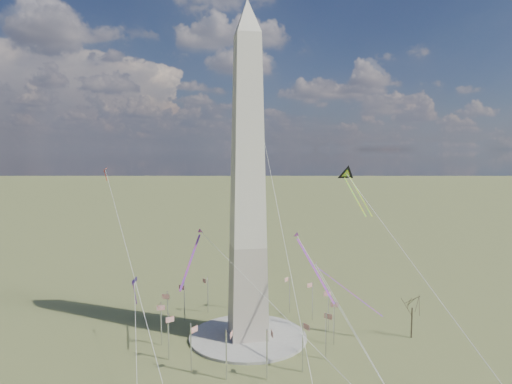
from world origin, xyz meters
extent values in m
plane|color=brown|center=(0.00, 0.00, 0.00)|extent=(2000.00, 2000.00, 0.00)
cylinder|color=#9E9D91|center=(0.00, 0.00, 0.40)|extent=(36.00, 36.00, 0.80)
pyramid|color=beige|center=(0.00, 0.00, 95.80)|extent=(9.90, 9.90, 10.00)
cylinder|color=silver|center=(26.00, 0.00, 6.50)|extent=(0.36, 0.36, 13.00)
cube|color=red|center=(26.00, 1.30, 11.80)|extent=(2.40, 0.08, 1.50)
cylinder|color=silver|center=(24.02, 9.95, 6.50)|extent=(0.36, 0.36, 13.00)
cube|color=red|center=(23.52, 11.15, 11.80)|extent=(2.25, 0.99, 1.50)
cylinder|color=silver|center=(18.38, 18.38, 6.50)|extent=(0.36, 0.36, 13.00)
cube|color=red|center=(17.47, 19.30, 11.80)|extent=(1.75, 1.75, 1.50)
cylinder|color=silver|center=(9.95, 24.02, 6.50)|extent=(0.36, 0.36, 13.00)
cube|color=red|center=(8.75, 24.52, 11.80)|extent=(0.99, 2.25, 1.50)
cylinder|color=silver|center=(0.00, 26.00, 6.50)|extent=(0.36, 0.36, 13.00)
cube|color=red|center=(-1.30, 26.00, 11.80)|extent=(0.08, 2.40, 1.50)
cylinder|color=silver|center=(-9.95, 24.02, 6.50)|extent=(0.36, 0.36, 13.00)
cube|color=red|center=(-11.15, 23.52, 11.80)|extent=(0.99, 2.25, 1.50)
cylinder|color=silver|center=(-18.38, 18.38, 6.50)|extent=(0.36, 0.36, 13.00)
cube|color=red|center=(-19.30, 17.47, 11.80)|extent=(1.75, 1.75, 1.50)
cylinder|color=silver|center=(-24.02, 9.95, 6.50)|extent=(0.36, 0.36, 13.00)
cube|color=red|center=(-24.52, 8.75, 11.80)|extent=(2.25, 0.99, 1.50)
cylinder|color=silver|center=(-26.00, 0.00, 6.50)|extent=(0.36, 0.36, 13.00)
cube|color=red|center=(-26.00, -1.30, 11.80)|extent=(2.40, 0.08, 1.50)
cylinder|color=silver|center=(-24.02, -9.95, 6.50)|extent=(0.36, 0.36, 13.00)
cube|color=red|center=(-23.52, -11.15, 11.80)|extent=(2.25, 0.99, 1.50)
cylinder|color=silver|center=(-18.38, -18.38, 6.50)|extent=(0.36, 0.36, 13.00)
cube|color=red|center=(-17.47, -19.30, 11.80)|extent=(1.75, 1.75, 1.50)
cylinder|color=silver|center=(-9.95, -24.02, 6.50)|extent=(0.36, 0.36, 13.00)
cube|color=red|center=(-8.75, -24.52, 11.80)|extent=(0.99, 2.25, 1.50)
cylinder|color=silver|center=(0.00, -26.00, 6.50)|extent=(0.36, 0.36, 13.00)
cube|color=red|center=(1.30, -26.00, 11.80)|extent=(0.08, 2.40, 1.50)
cylinder|color=silver|center=(9.95, -24.02, 6.50)|extent=(0.36, 0.36, 13.00)
cube|color=red|center=(11.15, -23.52, 11.80)|extent=(0.99, 2.25, 1.50)
cylinder|color=silver|center=(18.38, -18.38, 6.50)|extent=(0.36, 0.36, 13.00)
cube|color=red|center=(19.30, -17.47, 11.80)|extent=(1.75, 1.75, 1.50)
cylinder|color=silver|center=(24.02, -9.95, 6.50)|extent=(0.36, 0.36, 13.00)
cube|color=red|center=(24.52, -8.75, 11.80)|extent=(2.25, 0.99, 1.50)
cylinder|color=#4A3F2D|center=(49.25, -9.87, 4.73)|extent=(0.43, 0.43, 9.47)
cube|color=#F9B30D|center=(37.02, 2.12, 42.83)|extent=(1.11, 15.65, 10.98)
cube|color=#F9B30D|center=(35.02, 2.03, 42.83)|extent=(1.11, 15.65, 10.98)
cube|color=#3B1D82|center=(-33.69, 6.05, 18.19)|extent=(1.66, 2.60, 2.31)
cube|color=red|center=(-33.69, 6.05, 14.39)|extent=(1.05, 2.89, 7.96)
cube|color=red|center=(15.07, -17.79, 25.40)|extent=(4.29, 20.32, 12.87)
cube|color=red|center=(-17.35, -2.63, 25.53)|extent=(7.42, 18.10, 12.00)
cube|color=red|center=(31.11, -4.07, 13.93)|extent=(17.02, 12.53, 12.88)
cube|color=red|center=(-44.53, 34.53, 50.62)|extent=(1.49, 2.28, 1.80)
cube|color=red|center=(-44.53, 34.53, 48.64)|extent=(1.02, 1.45, 4.14)
cube|color=silver|center=(12.07, 48.01, 78.77)|extent=(1.03, 1.69, 1.43)
cube|color=silver|center=(12.07, 48.01, 77.21)|extent=(0.69, 1.24, 3.28)
camera|label=1|loc=(-24.56, -132.88, 57.62)|focal=32.00mm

